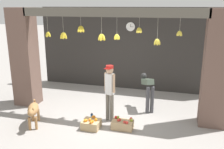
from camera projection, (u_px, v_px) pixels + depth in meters
The scene contains 12 objects.
ground_plane at pixel (108, 117), 7.31m from camera, with size 60.00×60.00×0.00m, color gray.
shop_back_wall at pixel (128, 49), 9.43m from camera, with size 7.00×0.12×3.09m, color #2D2B28.
shop_pillar_left at pixel (25, 58), 7.91m from camera, with size 0.70×0.60×3.09m, color brown.
shop_pillar_right at pixel (217, 70), 6.44m from camera, with size 0.70×0.60×3.09m, color brown.
storefront_awning at pixel (109, 14), 6.64m from camera, with size 5.10×0.29×0.96m.
dog at pixel (33, 110), 6.63m from camera, with size 0.56×0.94×0.67m.
shopkeeper at pixel (110, 89), 6.83m from camera, with size 0.33×0.29×1.60m.
worker_stooping at pixel (148, 88), 7.60m from camera, with size 0.51×0.78×1.07m.
fruit_crate_oranges at pixel (91, 124), 6.59m from camera, with size 0.45×0.42×0.29m.
fruit_crate_apples at pixel (122, 124), 6.56m from camera, with size 0.56×0.34×0.30m.
water_bottle at pixel (92, 118), 6.93m from camera, with size 0.07×0.07×0.27m.
wall_clock at pixel (131, 27), 9.11m from camera, with size 0.35×0.03×0.35m.
Camera 1 is at (1.89, -6.44, 3.16)m, focal length 40.00 mm.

